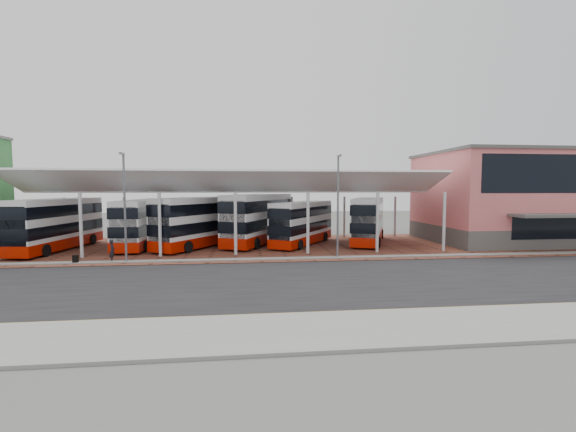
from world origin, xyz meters
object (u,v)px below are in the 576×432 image
Objects in this scene: bus_1 at (142,223)px; bus_4 at (303,223)px; terminal at (518,197)px; pedestrian at (112,251)px; bus_3 at (259,219)px; bus_2 at (202,222)px; bus_0 at (57,225)px; bus_5 at (368,220)px.

bus_1 is 15.24m from bus_4.
terminal is 11.28× the size of pedestrian.
terminal is 22.78m from bus_4.
terminal is 26.92m from bus_3.
bus_3 is at bearing 5.68° from bus_1.
terminal is 1.72× the size of bus_1.
pedestrian is at bearing -117.49° from bus_3.
bus_0 is at bearing -144.82° from bus_2.
bus_0 is 6.90× the size of pedestrian.
bus_1 is 22.11m from bus_5.
terminal is at bearing 22.97° from bus_3.
bus_3 is (-26.80, 1.19, -2.18)m from terminal.
pedestrian is (-38.09, -7.31, -3.78)m from terminal.
bus_2 is (5.66, -0.74, 0.12)m from bus_1.
bus_0 reaches higher than bus_5.
bus_5 is (-15.76, 0.71, -2.38)m from terminal.
bus_5 is at bearing 177.41° from terminal.
bus_1 is at bearing 19.27° from bus_0.
bus_5 is (11.04, -0.48, -0.20)m from bus_3.
bus_4 is 6.92m from bus_5.
terminal is 15.96m from bus_5.
bus_0 is at bearing -154.19° from bus_5.
bus_5 is (29.04, 1.73, -0.03)m from bus_0.
bus_5 reaches higher than bus_4.
bus_0 is 1.03× the size of bus_2.
bus_0 is 7.07m from bus_1.
bus_5 reaches higher than pedestrian.
bus_3 reaches higher than bus_1.
bus_4 is 17.10m from pedestrian.
bus_2 is 16.49m from bus_5.
bus_0 is at bearing -167.02° from bus_1.
bus_1 is 6.55× the size of pedestrian.
bus_3 is 4.37m from bus_4.
bus_2 is 9.58m from bus_4.
bus_4 is (-22.64, -0.09, -2.54)m from terminal.
bus_4 is at bearing -80.38° from pedestrian.
bus_2 is 0.92× the size of bus_3.
bus_5 is (16.45, 1.06, -0.08)m from bus_2.
bus_2 reaches higher than bus_1.
bus_5 is (22.11, 0.32, 0.05)m from bus_1.
bus_4 is (15.24, -0.48, -0.11)m from bus_1.
bus_2 reaches higher than pedestrian.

